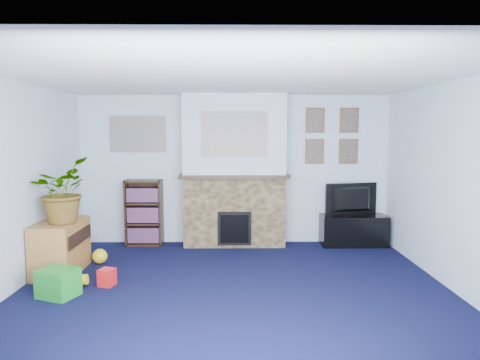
{
  "coord_description": "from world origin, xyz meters",
  "views": [
    {
      "loc": [
        0.01,
        -4.69,
        1.81
      ],
      "look_at": [
        0.08,
        0.95,
        1.18
      ],
      "focal_mm": 32.0,
      "sensor_mm": 36.0,
      "label": 1
    }
  ],
  "objects_px": {
    "sideboard": "(61,246)",
    "bookshelf": "(144,214)",
    "television": "(354,199)",
    "tv_stand": "(353,231)"
  },
  "relations": [
    {
      "from": "sideboard",
      "to": "bookshelf",
      "type": "bearing_deg",
      "value": 60.55
    },
    {
      "from": "television",
      "to": "sideboard",
      "type": "xyz_separation_m",
      "value": [
        -4.15,
        -1.33,
        -0.39
      ]
    },
    {
      "from": "television",
      "to": "tv_stand",
      "type": "bearing_deg",
      "value": 77.78
    },
    {
      "from": "tv_stand",
      "to": "television",
      "type": "bearing_deg",
      "value": 90.0
    },
    {
      "from": "bookshelf",
      "to": "tv_stand",
      "type": "bearing_deg",
      "value": -1.3
    },
    {
      "from": "bookshelf",
      "to": "television",
      "type": "bearing_deg",
      "value": -0.96
    },
    {
      "from": "sideboard",
      "to": "tv_stand",
      "type": "bearing_deg",
      "value": 17.56
    },
    {
      "from": "bookshelf",
      "to": "sideboard",
      "type": "bearing_deg",
      "value": -119.45
    },
    {
      "from": "television",
      "to": "sideboard",
      "type": "distance_m",
      "value": 4.38
    },
    {
      "from": "television",
      "to": "bookshelf",
      "type": "distance_m",
      "value": 3.37
    }
  ]
}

